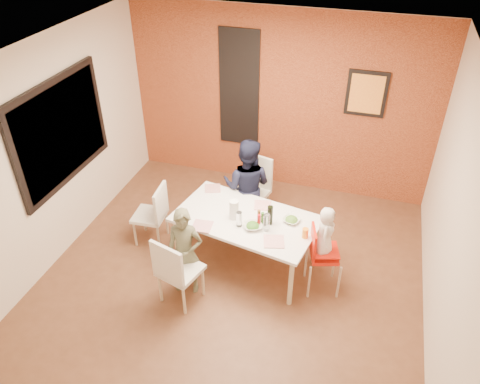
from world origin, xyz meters
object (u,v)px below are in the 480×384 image
(dining_table, at_px, (246,222))
(child_far, at_px, (247,186))
(chair_left, at_px, (154,212))
(paper_towel_roll, at_px, (234,210))
(high_chair, at_px, (321,253))
(chair_near, at_px, (175,269))
(wine_bottle, at_px, (270,215))
(toddler, at_px, (325,232))
(child_near, at_px, (185,252))
(chair_far, at_px, (253,186))

(dining_table, xyz_separation_m, child_far, (-0.19, 0.68, 0.04))
(chair_left, height_order, paper_towel_roll, paper_towel_roll)
(chair_left, height_order, high_chair, high_chair)
(chair_near, bearing_deg, child_far, -86.82)
(chair_left, distance_m, wine_bottle, 1.59)
(child_far, relative_size, toddler, 2.16)
(dining_table, xyz_separation_m, child_near, (-0.53, -0.65, -0.07))
(chair_near, bearing_deg, toddler, -138.01)
(chair_near, bearing_deg, paper_towel_roll, -100.13)
(chair_near, bearing_deg, high_chair, -138.09)
(toddler, bearing_deg, chair_near, 111.58)
(child_far, xyz_separation_m, paper_towel_roll, (0.05, -0.73, 0.14))
(dining_table, height_order, paper_towel_roll, paper_towel_roll)
(wine_bottle, bearing_deg, chair_far, 116.09)
(chair_left, relative_size, child_near, 0.75)
(chair_far, distance_m, child_near, 1.61)
(chair_near, relative_size, child_far, 0.67)
(high_chair, distance_m, paper_towel_roll, 1.13)
(wine_bottle, relative_size, paper_towel_roll, 1.00)
(dining_table, height_order, chair_far, chair_far)
(dining_table, xyz_separation_m, toddler, (0.96, -0.15, 0.19))
(child_near, bearing_deg, high_chair, 7.16)
(chair_near, distance_m, chair_left, 1.17)
(child_far, xyz_separation_m, wine_bottle, (0.49, -0.71, 0.14))
(child_near, distance_m, paper_towel_roll, 0.76)
(wine_bottle, xyz_separation_m, paper_towel_roll, (-0.43, -0.02, -0.00))
(child_near, height_order, paper_towel_roll, child_near)
(dining_table, height_order, child_far, child_far)
(chair_far, bearing_deg, chair_near, -87.90)
(chair_left, relative_size, toddler, 1.35)
(chair_far, distance_m, toddler, 1.59)
(high_chair, xyz_separation_m, child_near, (-1.47, -0.48, 0.04))
(toddler, bearing_deg, chair_left, 80.54)
(child_far, bearing_deg, high_chair, 142.81)
(dining_table, relative_size, wine_bottle, 7.37)
(chair_left, height_order, child_far, child_far)
(chair_near, relative_size, wine_bottle, 3.69)
(toddler, bearing_deg, paper_towel_roll, 80.15)
(chair_far, relative_size, high_chair, 1.10)
(child_near, distance_m, wine_bottle, 1.06)
(dining_table, relative_size, child_far, 1.34)
(toddler, distance_m, wine_bottle, 0.68)
(high_chair, relative_size, child_far, 0.64)
(dining_table, xyz_separation_m, chair_left, (-1.26, 0.05, -0.16))
(high_chair, distance_m, toddler, 0.31)
(paper_towel_roll, bearing_deg, child_near, -123.16)
(chair_left, bearing_deg, toddler, 80.07)
(chair_far, bearing_deg, high_chair, -30.40)
(child_near, xyz_separation_m, paper_towel_roll, (0.39, 0.60, 0.26))
(toddler, bearing_deg, child_near, 104.07)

